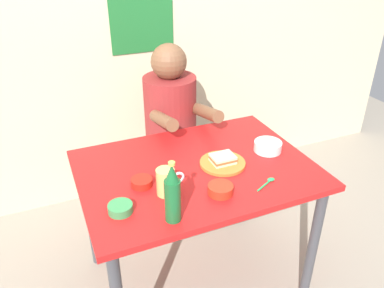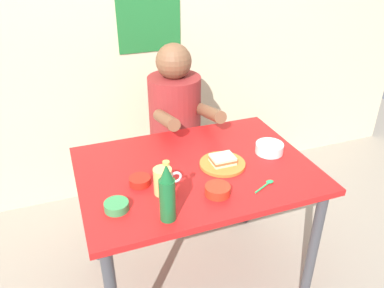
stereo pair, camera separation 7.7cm
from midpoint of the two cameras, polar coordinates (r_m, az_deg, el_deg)
ground_plane at (r=2.32m, az=-0.49°, el=-19.04°), size 6.00×6.00×0.00m
wall_back at (r=2.58m, az=-10.15°, el=19.19°), size 4.40×0.09×2.60m
dining_table at (r=1.89m, az=-0.57°, el=-5.83°), size 1.10×0.80×0.74m
stool at (r=2.57m, az=-3.84°, el=-3.35°), size 0.34×0.34×0.45m
person_seated at (r=2.37m, az=-4.08°, el=5.06°), size 0.33×0.56×0.72m
plate_orange at (r=1.85m, az=3.37°, el=-2.86°), size 0.22×0.22×0.01m
sandwich at (r=1.84m, az=3.39°, el=-2.20°), size 0.11×0.09×0.04m
beer_mug at (r=1.63m, az=-5.19°, el=-5.60°), size 0.13×0.08×0.12m
beer_bottle at (r=1.46m, az=-4.41°, el=-7.49°), size 0.06×0.06×0.26m
rice_bowl_white at (r=1.98m, az=10.14°, el=-0.32°), size 0.14×0.14×0.05m
dip_bowl_green at (r=1.59m, az=-11.96°, el=-9.27°), size 0.10×0.10×0.03m
sambal_bowl_red at (r=1.72m, az=-8.73°, el=-5.59°), size 0.10×0.10×0.03m
sauce_bowl_chili at (r=1.65m, az=2.92°, el=-6.69°), size 0.11×0.11×0.04m
spoon at (r=1.75m, az=10.02°, el=-5.55°), size 0.12×0.06×0.01m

